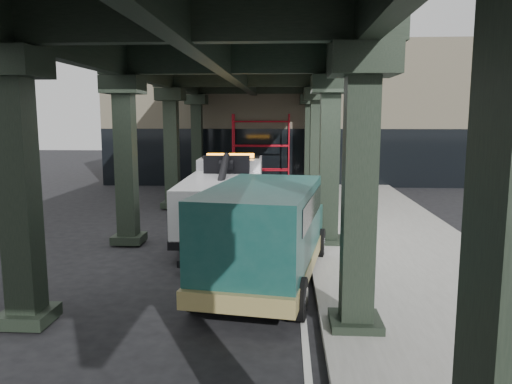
% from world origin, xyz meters
% --- Properties ---
extents(ground, '(90.00, 90.00, 0.00)m').
position_xyz_m(ground, '(0.00, 0.00, 0.00)').
color(ground, black).
rests_on(ground, ground).
extents(sidewalk, '(5.00, 40.00, 0.15)m').
position_xyz_m(sidewalk, '(4.50, 2.00, 0.07)').
color(sidewalk, gray).
rests_on(sidewalk, ground).
extents(lane_stripe, '(0.12, 38.00, 0.01)m').
position_xyz_m(lane_stripe, '(1.70, 2.00, 0.01)').
color(lane_stripe, silver).
rests_on(lane_stripe, ground).
extents(viaduct, '(7.40, 32.00, 6.40)m').
position_xyz_m(viaduct, '(-0.40, 2.00, 5.46)').
color(viaduct, black).
rests_on(viaduct, ground).
extents(building, '(22.00, 10.00, 8.00)m').
position_xyz_m(building, '(2.00, 20.00, 4.00)').
color(building, '#C6B793').
rests_on(building, ground).
extents(scaffolding, '(3.08, 0.88, 4.00)m').
position_xyz_m(scaffolding, '(0.00, 14.64, 2.11)').
color(scaffolding, red).
rests_on(scaffolding, ground).
extents(tow_truck, '(2.60, 8.15, 2.65)m').
position_xyz_m(tow_truck, '(-0.63, 3.87, 1.29)').
color(tow_truck, black).
rests_on(tow_truck, ground).
extents(towed_van, '(3.07, 6.04, 2.34)m').
position_xyz_m(towed_van, '(0.89, -1.50, 1.26)').
color(towed_van, '#113E39').
rests_on(towed_van, ground).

